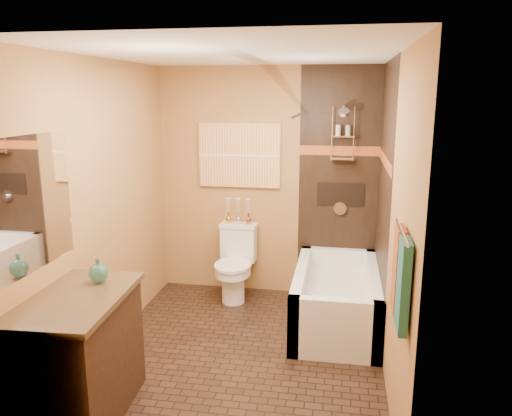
% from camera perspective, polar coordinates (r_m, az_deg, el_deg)
% --- Properties ---
extents(floor, '(3.00, 3.00, 0.00)m').
position_cam_1_polar(floor, '(4.50, -1.77, -16.40)').
color(floor, black).
rests_on(floor, ground).
extents(wall_left, '(0.02, 3.00, 2.50)m').
position_cam_1_polar(wall_left, '(4.44, -17.24, -0.09)').
color(wall_left, '#A97741').
rests_on(wall_left, floor).
extents(wall_right, '(0.02, 3.00, 2.50)m').
position_cam_1_polar(wall_right, '(3.98, 15.28, -1.42)').
color(wall_right, '#A97741').
rests_on(wall_right, floor).
extents(wall_back, '(2.40, 0.02, 2.50)m').
position_cam_1_polar(wall_back, '(5.49, 1.30, 2.90)').
color(wall_back, '#A97741').
rests_on(wall_back, floor).
extents(wall_front, '(2.40, 0.02, 2.50)m').
position_cam_1_polar(wall_front, '(2.66, -8.56, -8.29)').
color(wall_front, '#A97741').
rests_on(wall_front, floor).
extents(ceiling, '(3.00, 3.00, 0.00)m').
position_cam_1_polar(ceiling, '(3.94, -2.03, 17.22)').
color(ceiling, silver).
rests_on(ceiling, wall_back).
extents(alcove_tile_back, '(0.85, 0.01, 2.50)m').
position_cam_1_polar(alcove_tile_back, '(5.42, 9.42, 2.59)').
color(alcove_tile_back, black).
rests_on(alcove_tile_back, wall_back).
extents(alcove_tile_right, '(0.01, 1.50, 2.50)m').
position_cam_1_polar(alcove_tile_right, '(4.71, 14.34, 0.81)').
color(alcove_tile_right, black).
rests_on(alcove_tile_right, wall_right).
extents(mosaic_band_back, '(0.85, 0.01, 0.10)m').
position_cam_1_polar(mosaic_band_back, '(5.35, 9.56, 6.47)').
color(mosaic_band_back, maroon).
rests_on(mosaic_band_back, alcove_tile_back).
extents(mosaic_band_right, '(0.01, 1.50, 0.10)m').
position_cam_1_polar(mosaic_band_right, '(4.65, 14.47, 5.28)').
color(mosaic_band_right, maroon).
rests_on(mosaic_band_right, alcove_tile_right).
extents(alcove_niche, '(0.50, 0.01, 0.25)m').
position_cam_1_polar(alcove_niche, '(5.43, 9.64, 1.53)').
color(alcove_niche, black).
rests_on(alcove_niche, alcove_tile_back).
extents(shower_fixtures, '(0.24, 0.33, 1.16)m').
position_cam_1_polar(shower_fixtures, '(5.25, 9.85, 6.84)').
color(shower_fixtures, silver).
rests_on(shower_fixtures, floor).
extents(curtain_rod, '(0.03, 1.55, 0.03)m').
position_cam_1_polar(curtain_rod, '(4.61, 4.92, 10.58)').
color(curtain_rod, silver).
rests_on(curtain_rod, wall_back).
extents(towel_bar, '(0.02, 0.55, 0.02)m').
position_cam_1_polar(towel_bar, '(2.91, 16.35, -2.62)').
color(towel_bar, silver).
rests_on(towel_bar, wall_right).
extents(towel_teal, '(0.05, 0.22, 0.52)m').
position_cam_1_polar(towel_teal, '(2.88, 16.48, -8.50)').
color(towel_teal, '#1B5C52').
rests_on(towel_teal, towel_bar).
extents(towel_rust, '(0.05, 0.22, 0.52)m').
position_cam_1_polar(towel_rust, '(3.12, 15.96, -6.78)').
color(towel_rust, brown).
rests_on(towel_rust, towel_bar).
extents(sunset_painting, '(0.90, 0.04, 0.70)m').
position_cam_1_polar(sunset_painting, '(5.47, -1.90, 6.04)').
color(sunset_painting, orange).
rests_on(sunset_painting, wall_back).
extents(vanity_mirror, '(0.01, 1.00, 0.90)m').
position_cam_1_polar(vanity_mirror, '(3.54, -24.61, 0.26)').
color(vanity_mirror, white).
rests_on(vanity_mirror, wall_left).
extents(bathtub, '(0.80, 1.50, 0.55)m').
position_cam_1_polar(bathtub, '(5.00, 9.17, -10.62)').
color(bathtub, white).
rests_on(bathtub, floor).
extents(toilet, '(0.41, 0.61, 0.80)m').
position_cam_1_polar(toilet, '(5.48, -2.37, -6.28)').
color(toilet, white).
rests_on(toilet, floor).
extents(vanity, '(0.67, 1.04, 0.89)m').
position_cam_1_polar(vanity, '(3.76, -19.61, -15.72)').
color(vanity, black).
rests_on(vanity, floor).
extents(teal_bottle, '(0.14, 0.14, 0.22)m').
position_cam_1_polar(teal_bottle, '(3.74, -17.58, -6.83)').
color(teal_bottle, '#22675F').
rests_on(teal_bottle, vanity).
extents(bud_vases, '(0.28, 0.06, 0.28)m').
position_cam_1_polar(bud_vases, '(5.49, -2.03, -0.26)').
color(bud_vases, gold).
rests_on(bud_vases, toilet).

